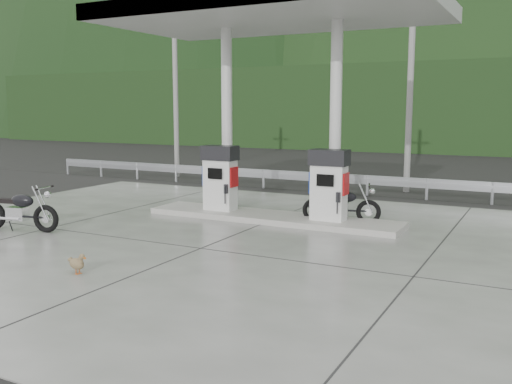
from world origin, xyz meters
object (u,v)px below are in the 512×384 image
at_px(gas_pump_left, 220,178).
at_px(motorcycle_right, 341,206).
at_px(motorcycle_left, 19,211).
at_px(duck, 77,264).
at_px(gas_pump_right, 329,185).

height_order(gas_pump_left, motorcycle_right, gas_pump_left).
bearing_deg(motorcycle_left, gas_pump_left, 39.04).
xyz_separation_m(motorcycle_right, duck, (-2.76, -6.61, -0.28)).
distance_m(motorcycle_left, duck, 4.46).
bearing_deg(gas_pump_left, duck, -84.34).
relative_size(gas_pump_right, duck, 3.81).
bearing_deg(duck, gas_pump_left, 110.09).
bearing_deg(gas_pump_left, motorcycle_left, -129.69).
bearing_deg(motorcycle_right, duck, -128.51).
height_order(gas_pump_left, motorcycle_left, gas_pump_left).
relative_size(gas_pump_right, motorcycle_right, 0.95).
xyz_separation_m(gas_pump_right, motorcycle_left, (-6.53, -4.01, -0.57)).
bearing_deg(duck, motorcycle_left, 166.52).
distance_m(motorcycle_left, motorcycle_right, 8.08).
distance_m(gas_pump_left, motorcycle_right, 3.46).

